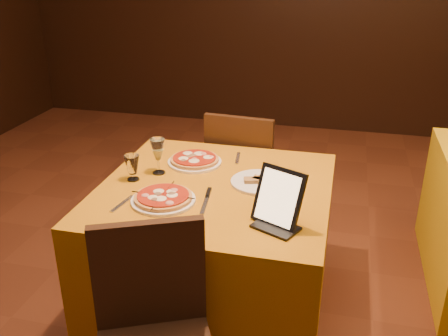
% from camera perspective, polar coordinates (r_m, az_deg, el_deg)
% --- Properties ---
extents(main_table, '(1.10, 1.10, 0.75)m').
position_cam_1_polar(main_table, '(2.60, -0.98, -9.57)').
color(main_table, '#B4700B').
rests_on(main_table, floor).
extents(chair_main_far, '(0.42, 0.42, 0.91)m').
position_cam_1_polar(chair_main_far, '(3.24, 2.59, -0.85)').
color(chair_main_far, black).
rests_on(chair_main_far, floor).
extents(pizza_near, '(0.29, 0.29, 0.03)m').
position_cam_1_polar(pizza_near, '(2.28, -6.96, -3.49)').
color(pizza_near, white).
rests_on(pizza_near, main_table).
extents(pizza_far, '(0.29, 0.29, 0.03)m').
position_cam_1_polar(pizza_far, '(2.66, -3.38, 0.84)').
color(pizza_far, white).
rests_on(pizza_far, main_table).
extents(cutlet_dish, '(0.28, 0.28, 0.03)m').
position_cam_1_polar(cutlet_dish, '(2.44, 4.08, -1.49)').
color(cutlet_dish, white).
rests_on(cutlet_dish, main_table).
extents(wine_glass, '(0.09, 0.09, 0.19)m').
position_cam_1_polar(wine_glass, '(2.53, -7.55, 1.37)').
color(wine_glass, '#C7CC74').
rests_on(wine_glass, main_table).
extents(water_glass, '(0.08, 0.08, 0.13)m').
position_cam_1_polar(water_glass, '(2.49, -10.44, 0.02)').
color(water_glass, white).
rests_on(water_glass, main_table).
extents(tablet, '(0.23, 0.18, 0.24)m').
position_cam_1_polar(tablet, '(2.05, 6.26, -3.32)').
color(tablet, black).
rests_on(tablet, main_table).
extents(knife, '(0.05, 0.24, 0.01)m').
position_cam_1_polar(knife, '(2.26, -2.09, -3.87)').
color(knife, '#AFAFB6').
rests_on(knife, main_table).
extents(fork_near, '(0.05, 0.17, 0.01)m').
position_cam_1_polar(fork_near, '(2.29, -11.55, -4.03)').
color(fork_near, '#ADACB3').
rests_on(fork_near, main_table).
extents(fork_far, '(0.04, 0.16, 0.01)m').
position_cam_1_polar(fork_far, '(2.73, 1.58, 1.13)').
color(fork_far, '#A5A6AC').
rests_on(fork_far, main_table).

